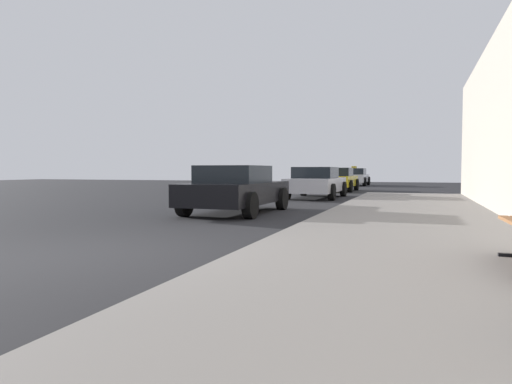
{
  "coord_description": "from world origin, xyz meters",
  "views": [
    {
      "loc": [
        4.12,
        -5.08,
        1.16
      ],
      "look_at": [
        1.61,
        2.08,
        0.79
      ],
      "focal_mm": 32.33,
      "sensor_mm": 36.0,
      "label": 1
    }
  ],
  "objects": [
    {
      "name": "ground_plane",
      "position": [
        0.0,
        0.0,
        0.0
      ],
      "size": [
        80.0,
        80.0,
        0.0
      ],
      "primitive_type": "plane",
      "color": "#232326"
    },
    {
      "name": "sidewalk",
      "position": [
        4.0,
        0.0,
        0.07
      ],
      "size": [
        4.0,
        32.0,
        0.15
      ],
      "primitive_type": "cube",
      "color": "gray",
      "rests_on": "ground_plane"
    },
    {
      "name": "car_black",
      "position": [
        -0.46,
        6.37,
        0.65
      ],
      "size": [
        1.97,
        4.19,
        1.27
      ],
      "color": "black",
      "rests_on": "ground_plane"
    },
    {
      "name": "car_silver",
      "position": [
        0.19,
        13.62,
        0.65
      ],
      "size": [
        1.98,
        4.43,
        1.27
      ],
      "color": "#B7B7BF",
      "rests_on": "ground_plane"
    },
    {
      "name": "car_yellow",
      "position": [
        -0.03,
        20.04,
        0.64
      ],
      "size": [
        2.0,
        4.03,
        1.27
      ],
      "color": "yellow",
      "rests_on": "ground_plane"
    },
    {
      "name": "car_white",
      "position": [
        -0.3,
        29.42,
        0.65
      ],
      "size": [
        2.0,
        4.27,
        1.43
      ],
      "color": "white",
      "rests_on": "ground_plane"
    }
  ]
}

